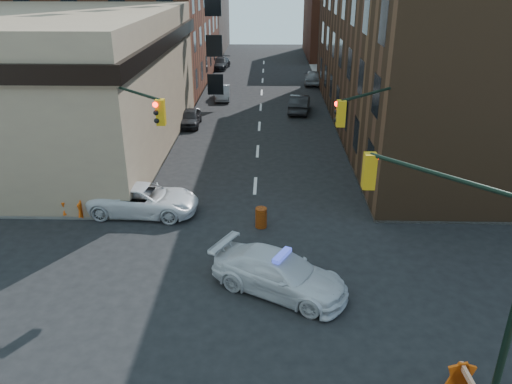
# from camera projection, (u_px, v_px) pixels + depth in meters

# --- Properties ---
(ground) EXTENTS (140.00, 140.00, 0.00)m
(ground) POSITION_uv_depth(u_px,v_px,m) (248.00, 286.00, 19.63)
(ground) COLOR black
(ground) RESTS_ON ground
(sidewalk_nw) EXTENTS (34.00, 54.50, 0.15)m
(sidewalk_nw) POSITION_uv_depth(u_px,v_px,m) (33.00, 93.00, 50.05)
(sidewalk_nw) COLOR gray
(sidewalk_nw) RESTS_ON ground
(sidewalk_ne) EXTENTS (34.00, 54.50, 0.15)m
(sidewalk_ne) POSITION_uv_depth(u_px,v_px,m) (495.00, 96.00, 48.95)
(sidewalk_ne) COLOR gray
(sidewalk_ne) RESTS_ON ground
(bank_building) EXTENTS (22.00, 22.00, 9.00)m
(bank_building) POSITION_uv_depth(u_px,v_px,m) (4.00, 83.00, 33.26)
(bank_building) COLOR #998364
(bank_building) RESTS_ON ground
(commercial_row_ne) EXTENTS (14.00, 34.00, 14.00)m
(commercial_row_ne) POSITION_uv_depth(u_px,v_px,m) (435.00, 35.00, 37.01)
(commercial_row_ne) COLOR #48301D
(commercial_row_ne) RESTS_ON ground
(filler_ne) EXTENTS (16.00, 16.00, 12.00)m
(filler_ne) POSITION_uv_depth(u_px,v_px,m) (364.00, 12.00, 69.81)
(filler_ne) COLOR brown
(filler_ne) RESTS_ON ground
(signal_pole_se) EXTENTS (5.40, 5.27, 8.00)m
(signal_pole_se) POSITION_uv_depth(u_px,v_px,m) (477.00, 264.00, 12.56)
(signal_pole_se) COLOR black
(signal_pole_se) RESTS_ON sidewalk_se
(signal_pole_nw) EXTENTS (3.58, 3.67, 8.00)m
(signal_pole_nw) POSITION_uv_depth(u_px,v_px,m) (125.00, 138.00, 22.87)
(signal_pole_nw) COLOR black
(signal_pole_nw) RESTS_ON sidewalk_nw
(signal_pole_ne) EXTENTS (3.67, 3.58, 8.00)m
(signal_pole_ne) POSITION_uv_depth(u_px,v_px,m) (381.00, 140.00, 22.61)
(signal_pole_ne) COLOR black
(signal_pole_ne) RESTS_ON sidewalk_ne
(tree_ne_near) EXTENTS (3.00, 3.00, 4.85)m
(tree_ne_near) POSITION_uv_depth(u_px,v_px,m) (350.00, 73.00, 41.77)
(tree_ne_near) COLOR black
(tree_ne_near) RESTS_ON sidewalk_ne
(tree_ne_far) EXTENTS (3.00, 3.00, 4.85)m
(tree_ne_far) POSITION_uv_depth(u_px,v_px,m) (338.00, 58.00, 49.07)
(tree_ne_far) COLOR black
(tree_ne_far) RESTS_ON sidewalk_ne
(police_car) EXTENTS (5.78, 4.47, 1.56)m
(police_car) POSITION_uv_depth(u_px,v_px,m) (280.00, 274.00, 19.04)
(police_car) COLOR silver
(police_car) RESTS_ON ground
(pickup) EXTENTS (5.64, 2.90, 1.52)m
(pickup) POSITION_uv_depth(u_px,v_px,m) (144.00, 199.00, 25.23)
(pickup) COLOR white
(pickup) RESTS_ON ground
(parked_car_wnear) EXTENTS (1.62, 3.86, 1.31)m
(parked_car_wnear) POSITION_uv_depth(u_px,v_px,m) (190.00, 118.00, 39.64)
(parked_car_wnear) COLOR black
(parked_car_wnear) RESTS_ON ground
(parked_car_wfar) EXTENTS (1.64, 4.05, 1.31)m
(parked_car_wfar) POSITION_uv_depth(u_px,v_px,m) (223.00, 93.00, 47.71)
(parked_car_wfar) COLOR gray
(parked_car_wfar) RESTS_ON ground
(parked_car_wdeep) EXTENTS (2.40, 4.86, 1.36)m
(parked_car_wdeep) POSITION_uv_depth(u_px,v_px,m) (220.00, 63.00, 62.59)
(parked_car_wdeep) COLOR black
(parked_car_wdeep) RESTS_ON ground
(parked_car_enear) EXTENTS (2.21, 4.79, 1.52)m
(parked_car_enear) POSITION_uv_depth(u_px,v_px,m) (299.00, 103.00, 43.39)
(parked_car_enear) COLOR black
(parked_car_enear) RESTS_ON ground
(parked_car_efar) EXTENTS (2.16, 4.56, 1.51)m
(parked_car_efar) POSITION_uv_depth(u_px,v_px,m) (313.00, 77.00, 54.07)
(parked_car_efar) COLOR gray
(parked_car_efar) RESTS_ON ground
(pedestrian_a) EXTENTS (0.78, 0.71, 1.79)m
(pedestrian_a) POSITION_uv_depth(u_px,v_px,m) (103.00, 196.00, 24.95)
(pedestrian_a) COLOR black
(pedestrian_a) RESTS_ON sidewalk_nw
(pedestrian_b) EXTENTS (1.09, 0.92, 1.97)m
(pedestrian_b) POSITION_uv_depth(u_px,v_px,m) (57.00, 182.00, 26.38)
(pedestrian_b) COLOR black
(pedestrian_b) RESTS_ON sidewalk_nw
(barrel_road) EXTENTS (0.72, 0.72, 1.00)m
(barrel_road) POSITION_uv_depth(u_px,v_px,m) (261.00, 218.00, 23.96)
(barrel_road) COLOR red
(barrel_road) RESTS_ON ground
(barrel_bank) EXTENTS (0.74, 0.74, 0.99)m
(barrel_bank) POSITION_uv_depth(u_px,v_px,m) (155.00, 207.00, 25.09)
(barrel_bank) COLOR #E35A0A
(barrel_bank) RESTS_ON ground
(barricade_nw_a) EXTENTS (1.27, 0.84, 0.87)m
(barricade_nw_a) POSITION_uv_depth(u_px,v_px,m) (75.00, 205.00, 25.03)
(barricade_nw_a) COLOR #DF4A0A
(barricade_nw_a) RESTS_ON sidewalk_nw
(barricade_nw_b) EXTENTS (1.25, 0.83, 0.86)m
(barricade_nw_b) POSITION_uv_depth(u_px,v_px,m) (75.00, 207.00, 24.81)
(barricade_nw_b) COLOR #BF5609
(barricade_nw_b) RESTS_ON sidewalk_nw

